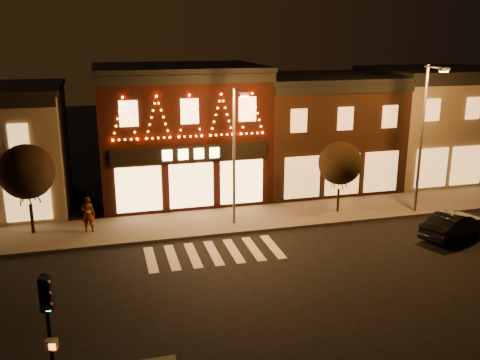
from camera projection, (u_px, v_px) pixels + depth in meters
name	position (u px, v px, depth m)	size (l,w,h in m)	color
ground	(234.00, 291.00, 21.62)	(120.00, 120.00, 0.00)	black
sidewalk_far	(233.00, 220.00, 29.54)	(44.00, 4.00, 0.15)	#47423D
building_pulp	(180.00, 131.00, 33.49)	(10.20, 8.34, 8.30)	black
building_right_a	(318.00, 130.00, 35.97)	(9.20, 8.28, 7.50)	#381F13
building_right_b	(433.00, 123.00, 38.16)	(9.20, 8.28, 7.80)	#6B5D4C
traffic_signal_near	(48.00, 318.00, 13.72)	(0.35, 0.44, 4.14)	black
streetlamp_mid	(235.00, 147.00, 27.54)	(0.49, 1.68, 7.32)	#59595E
streetlamp_right	(424.00, 128.00, 29.26)	(0.56, 1.93, 8.41)	#59595E
tree_left	(27.00, 172.00, 26.63)	(2.81, 2.81, 4.69)	black
tree_right	(340.00, 163.00, 29.97)	(2.48, 2.48, 4.14)	black
dark_sedan	(454.00, 225.00, 27.08)	(1.45, 4.17, 1.37)	black
pedestrian	(88.00, 214.00, 27.37)	(0.70, 0.46, 1.92)	gray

